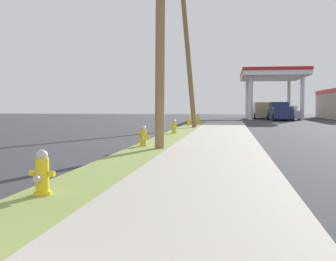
% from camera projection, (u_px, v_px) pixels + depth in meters
% --- Properties ---
extents(fire_hydrant_nearest, '(0.42, 0.37, 0.74)m').
position_uv_depth(fire_hydrant_nearest, '(42.00, 175.00, 7.03)').
color(fire_hydrant_nearest, yellow).
rests_on(fire_hydrant_nearest, grass_verge).
extents(fire_hydrant_second, '(0.42, 0.38, 0.74)m').
position_uv_depth(fire_hydrant_second, '(143.00, 137.00, 15.57)').
color(fire_hydrant_second, yellow).
rests_on(fire_hydrant_second, grass_verge).
extents(fire_hydrant_third, '(0.42, 0.37, 0.74)m').
position_uv_depth(fire_hydrant_third, '(174.00, 127.00, 22.70)').
color(fire_hydrant_third, yellow).
rests_on(fire_hydrant_third, grass_verge).
extents(fire_hydrant_fourth, '(0.42, 0.37, 0.74)m').
position_uv_depth(fire_hydrant_fourth, '(188.00, 121.00, 31.61)').
color(fire_hydrant_fourth, yellow).
rests_on(fire_hydrant_fourth, grass_verge).
extents(fire_hydrant_fifth, '(0.42, 0.38, 0.74)m').
position_uv_depth(fire_hydrant_fifth, '(198.00, 118.00, 39.34)').
color(fire_hydrant_fifth, yellow).
rests_on(fire_hydrant_fifth, grass_verge).
extents(utility_pole_background, '(1.75, 1.59, 9.74)m').
position_uv_depth(utility_pole_background, '(188.00, 54.00, 29.38)').
color(utility_pole_background, olive).
rests_on(utility_pole_background, grass_verge).
extents(gas_station_canopy, '(15.42, 15.54, 5.75)m').
position_uv_depth(gas_station_canopy, '(332.00, 97.00, 51.73)').
color(gas_station_canopy, silver).
rests_on(gas_station_canopy, ground).
extents(car_silver_by_near_pump, '(2.24, 4.62, 1.57)m').
position_uv_depth(car_silver_by_near_pump, '(288.00, 113.00, 49.12)').
color(car_silver_by_near_pump, '#BCBCC1').
rests_on(car_silver_by_near_pump, ground).
extents(truck_navy_at_forecourt, '(2.28, 5.46, 1.97)m').
position_uv_depth(truck_navy_at_forecourt, '(280.00, 112.00, 46.29)').
color(truck_navy_at_forecourt, navy).
rests_on(truck_navy_at_forecourt, ground).
extents(truck_tan_on_apron, '(2.37, 5.49, 1.97)m').
position_uv_depth(truck_tan_on_apron, '(261.00, 111.00, 52.46)').
color(truck_tan_on_apron, tan).
rests_on(truck_tan_on_apron, ground).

